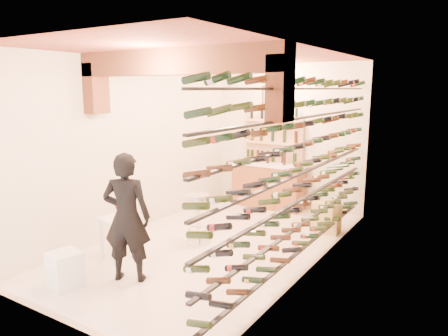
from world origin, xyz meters
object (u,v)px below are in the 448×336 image
object	(u,v)px
chrome_barstool	(198,215)
white_stool	(65,270)
person	(127,217)
crate_lower	(326,224)
back_counter	(268,184)
tasting_table	(117,225)
wine_rack	(301,165)

from	to	relation	value
chrome_barstool	white_stool	bearing A→B (deg)	-102.86
person	crate_lower	size ratio (longest dim) A/B	3.67
person	crate_lower	distance (m)	3.89
chrome_barstool	crate_lower	size ratio (longest dim) A/B	1.74
back_counter	tasting_table	xyz separation A→B (m)	(-0.64, -3.97, 0.03)
back_counter	tasting_table	size ratio (longest dim) A/B	2.05
wine_rack	tasting_table	distance (m)	2.97
tasting_table	person	size ratio (longest dim) A/B	0.46
tasting_table	crate_lower	bearing A→B (deg)	65.04
white_stool	crate_lower	xyz separation A→B (m)	(2.24, 4.06, -0.10)
chrome_barstool	crate_lower	distance (m)	2.46
person	crate_lower	xyz separation A→B (m)	(1.68, 3.43, -0.76)
back_counter	crate_lower	size ratio (longest dim) A/B	3.43
wine_rack	person	bearing A→B (deg)	-135.79
wine_rack	chrome_barstool	bearing A→B (deg)	-178.05
wine_rack	back_counter	distance (m)	3.38
back_counter	chrome_barstool	xyz separation A→B (m)	(-0.01, -2.71, -0.03)
wine_rack	crate_lower	xyz separation A→B (m)	(-0.13, 1.67, -1.40)
white_stool	crate_lower	bearing A→B (deg)	61.13
chrome_barstool	crate_lower	bearing A→B (deg)	45.38
tasting_table	crate_lower	size ratio (longest dim) A/B	1.67
wine_rack	tasting_table	xyz separation A→B (m)	(-2.47, -1.32, -0.99)
wine_rack	person	world-z (taller)	wine_rack
tasting_table	white_stool	distance (m)	1.12
back_counter	crate_lower	bearing A→B (deg)	-29.98
person	chrome_barstool	world-z (taller)	person
back_counter	wine_rack	bearing A→B (deg)	-55.34
person	white_stool	bearing A→B (deg)	22.79
wine_rack	white_stool	distance (m)	3.61
wine_rack	person	size ratio (longest dim) A/B	3.14
wine_rack	back_counter	world-z (taller)	wine_rack
chrome_barstool	person	bearing A→B (deg)	-89.12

